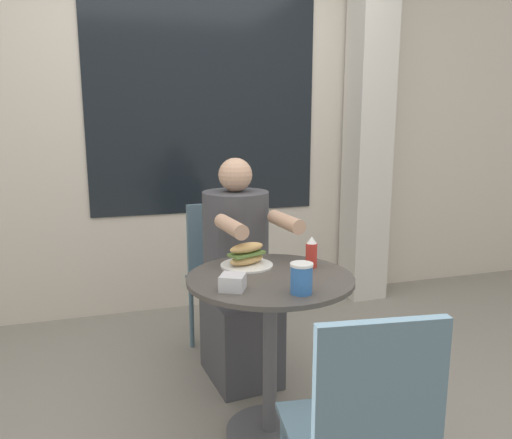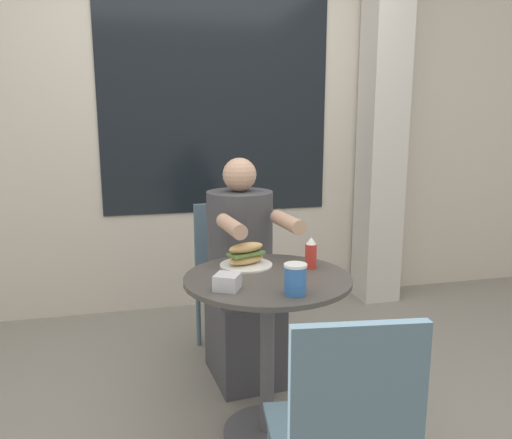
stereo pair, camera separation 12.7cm
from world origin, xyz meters
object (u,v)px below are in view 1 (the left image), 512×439
object	(u,v)px
seated_diner	(239,285)
condiment_bottle	(311,252)
empty_chair_across	(364,428)
sandwich_on_plate	(247,257)
diner_chair	(221,264)
drink_cup	(301,278)
cafe_table	(270,320)

from	to	relation	value
seated_diner	condiment_bottle	world-z (taller)	seated_diner
empty_chair_across	sandwich_on_plate	size ratio (longest dim) A/B	3.75
diner_chair	seated_diner	distance (m)	0.35
drink_cup	sandwich_on_plate	bearing A→B (deg)	103.45
drink_cup	condiment_bottle	world-z (taller)	condiment_bottle
cafe_table	empty_chair_across	world-z (taller)	empty_chair_across
sandwich_on_plate	seated_diner	bearing A→B (deg)	80.47
diner_chair	cafe_table	bearing A→B (deg)	84.80
diner_chair	empty_chair_across	world-z (taller)	same
seated_diner	condiment_bottle	distance (m)	0.58
cafe_table	sandwich_on_plate	distance (m)	0.29
seated_diner	drink_cup	xyz separation A→B (m)	(0.03, -0.76, 0.27)
cafe_table	seated_diner	world-z (taller)	seated_diner
cafe_table	drink_cup	bearing A→B (deg)	-79.42
cafe_table	drink_cup	world-z (taller)	drink_cup
condiment_bottle	seated_diner	bearing A→B (deg)	113.78
cafe_table	empty_chair_across	size ratio (longest dim) A/B	0.83
sandwich_on_plate	condiment_bottle	distance (m)	0.28
empty_chair_across	condiment_bottle	distance (m)	0.91
diner_chair	empty_chair_across	distance (m)	1.65
cafe_table	diner_chair	world-z (taller)	diner_chair
cafe_table	seated_diner	size ratio (longest dim) A/B	0.62
diner_chair	sandwich_on_plate	distance (m)	0.75
seated_diner	condiment_bottle	bearing A→B (deg)	108.37
sandwich_on_plate	empty_chair_across	bearing A→B (deg)	-86.35
seated_diner	drink_cup	size ratio (longest dim) A/B	10.03
diner_chair	drink_cup	world-z (taller)	diner_chair
seated_diner	empty_chair_across	bearing A→B (deg)	84.56
cafe_table	diner_chair	bearing A→B (deg)	90.22
diner_chair	sandwich_on_plate	xyz separation A→B (m)	(-0.05, -0.71, 0.24)
drink_cup	condiment_bottle	xyz separation A→B (m)	(0.17, 0.30, 0.01)
condiment_bottle	sandwich_on_plate	bearing A→B (deg)	159.40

